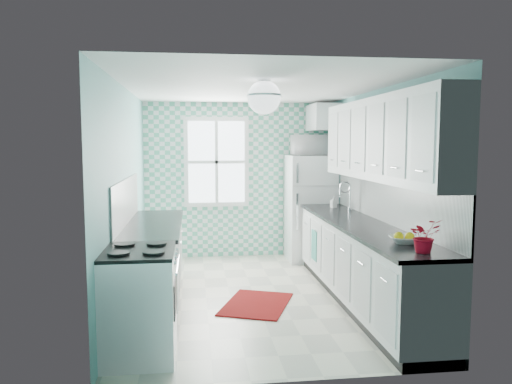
{
  "coord_description": "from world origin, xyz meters",
  "views": [
    {
      "loc": [
        -0.72,
        -5.87,
        1.87
      ],
      "look_at": [
        0.05,
        0.25,
        1.25
      ],
      "focal_mm": 35.0,
      "sensor_mm": 36.0,
      "label": 1
    }
  ],
  "objects": [
    {
      "name": "ceiling",
      "position": [
        0.0,
        0.0,
        2.51
      ],
      "size": [
        3.0,
        4.4,
        0.02
      ],
      "primitive_type": "cube",
      "color": "white",
      "rests_on": "wall_back"
    },
    {
      "name": "countertop_left",
      "position": [
        -1.19,
        -0.07,
        0.92
      ],
      "size": [
        0.63,
        2.15,
        0.04
      ],
      "primitive_type": "cube",
      "color": "black",
      "rests_on": "base_cabinets_left"
    },
    {
      "name": "countertop_right",
      "position": [
        1.19,
        -0.4,
        0.92
      ],
      "size": [
        0.63,
        3.6,
        0.04
      ],
      "primitive_type": "cube",
      "color": "black",
      "rests_on": "base_cabinets_right"
    },
    {
      "name": "floor",
      "position": [
        0.0,
        0.0,
        -0.01
      ],
      "size": [
        3.0,
        4.4,
        0.02
      ],
      "primitive_type": "cube",
      "color": "beige",
      "rests_on": "ground"
    },
    {
      "name": "accent_wall",
      "position": [
        0.0,
        2.19,
        1.25
      ],
      "size": [
        3.0,
        0.01,
        2.5
      ],
      "primitive_type": "cube",
      "color": "#55B795",
      "rests_on": "wall_back"
    },
    {
      "name": "window",
      "position": [
        -0.35,
        2.16,
        1.55
      ],
      "size": [
        1.04,
        0.05,
        1.44
      ],
      "color": "white",
      "rests_on": "wall_back"
    },
    {
      "name": "wall_right",
      "position": [
        1.51,
        0.0,
        1.25
      ],
      "size": [
        0.02,
        4.4,
        2.5
      ],
      "primitive_type": "cube",
      "color": "#6BB0AD",
      "rests_on": "floor"
    },
    {
      "name": "backsplash_left",
      "position": [
        -1.49,
        -0.07,
        1.2
      ],
      "size": [
        0.02,
        2.15,
        0.51
      ],
      "primitive_type": "cube",
      "color": "white",
      "rests_on": "wall_left"
    },
    {
      "name": "upper_cabinets_right",
      "position": [
        1.33,
        -0.6,
        1.9
      ],
      "size": [
        0.33,
        3.2,
        0.9
      ],
      "primitive_type": "cube",
      "color": "silver",
      "rests_on": "wall_right"
    },
    {
      "name": "sink",
      "position": [
        1.2,
        0.58,
        0.93
      ],
      "size": [
        0.47,
        0.39,
        0.53
      ],
      "rotation": [
        0.0,
        0.0,
        0.02
      ],
      "color": "silver",
      "rests_on": "countertop_right"
    },
    {
      "name": "stove",
      "position": [
        -1.2,
        -1.54,
        0.49
      ],
      "size": [
        0.62,
        0.77,
        0.93
      ],
      "rotation": [
        0.0,
        0.0,
        -0.07
      ],
      "color": "white",
      "rests_on": "floor"
    },
    {
      "name": "base_cabinets_left",
      "position": [
        -1.2,
        -0.07,
        0.45
      ],
      "size": [
        0.6,
        2.15,
        0.9
      ],
      "primitive_type": "cube",
      "color": "white",
      "rests_on": "floor"
    },
    {
      "name": "rug",
      "position": [
        -0.02,
        -0.32,
        0.01
      ],
      "size": [
        0.99,
        1.16,
        0.02
      ],
      "primitive_type": "cube",
      "rotation": [
        0.0,
        0.0,
        -0.37
      ],
      "color": "maroon",
      "rests_on": "floor"
    },
    {
      "name": "ceiling_light",
      "position": [
        0.0,
        -0.8,
        2.32
      ],
      "size": [
        0.34,
        0.34,
        0.35
      ],
      "color": "silver",
      "rests_on": "ceiling"
    },
    {
      "name": "wall_back",
      "position": [
        0.0,
        2.21,
        1.25
      ],
      "size": [
        3.0,
        0.02,
        2.5
      ],
      "primitive_type": "cube",
      "color": "#6BB0AD",
      "rests_on": "floor"
    },
    {
      "name": "microwave",
      "position": [
        1.11,
        1.78,
        1.82
      ],
      "size": [
        0.6,
        0.42,
        0.32
      ],
      "primitive_type": "imported",
      "rotation": [
        0.0,
        0.0,
        3.19
      ],
      "color": "silver",
      "rests_on": "fridge"
    },
    {
      "name": "fruit_bowl",
      "position": [
        1.2,
        -1.56,
        0.97
      ],
      "size": [
        0.31,
        0.31,
        0.07
      ],
      "primitive_type": "imported",
      "rotation": [
        0.0,
        0.0,
        -0.16
      ],
      "color": "white",
      "rests_on": "countertop_right"
    },
    {
      "name": "soap_bottle",
      "position": [
        1.25,
        0.96,
        1.02
      ],
      "size": [
        0.09,
        0.09,
        0.17
      ],
      "primitive_type": "imported",
      "rotation": [
        0.0,
        0.0,
        0.26
      ],
      "color": "#8EB2BD",
      "rests_on": "countertop_right"
    },
    {
      "name": "backsplash_right",
      "position": [
        1.49,
        -0.4,
        1.2
      ],
      "size": [
        0.02,
        3.6,
        0.51
      ],
      "primitive_type": "cube",
      "color": "white",
      "rests_on": "wall_right"
    },
    {
      "name": "potted_plant",
      "position": [
        1.2,
        -1.95,
        1.08
      ],
      "size": [
        0.3,
        0.27,
        0.29
      ],
      "primitive_type": "imported",
      "rotation": [
        0.0,
        0.0,
        0.19
      ],
      "color": "#A51B28",
      "rests_on": "countertop_right"
    },
    {
      "name": "wall_front",
      "position": [
        0.0,
        -2.21,
        1.25
      ],
      "size": [
        3.0,
        0.02,
        2.5
      ],
      "primitive_type": "cube",
      "color": "#6BB0AD",
      "rests_on": "floor"
    },
    {
      "name": "dish_towel",
      "position": [
        0.89,
        0.6,
        0.48
      ],
      "size": [
        0.05,
        0.27,
        0.4
      ],
      "primitive_type": "cube",
      "rotation": [
        0.0,
        0.0,
        0.1
      ],
      "color": "#5BA4A4",
      "rests_on": "base_cabinets_right"
    },
    {
      "name": "upper_cabinet_fridge",
      "position": [
        1.3,
        1.83,
        2.25
      ],
      "size": [
        0.4,
        0.74,
        0.4
      ],
      "primitive_type": "cube",
      "color": "silver",
      "rests_on": "wall_right"
    },
    {
      "name": "base_cabinets_right",
      "position": [
        1.2,
        -0.4,
        0.45
      ],
      "size": [
        0.6,
        3.6,
        0.9
      ],
      "primitive_type": "cube",
      "color": "white",
      "rests_on": "floor"
    },
    {
      "name": "wall_left",
      "position": [
        -1.51,
        0.0,
        1.25
      ],
      "size": [
        0.02,
        4.4,
        2.5
      ],
      "primitive_type": "cube",
      "color": "#6BB0AD",
      "rests_on": "floor"
    },
    {
      "name": "fridge",
      "position": [
        1.11,
        1.78,
        0.83
      ],
      "size": [
        0.72,
        0.72,
        1.66
      ],
      "rotation": [
        0.0,
        0.0,
        -0.03
      ],
      "color": "white",
      "rests_on": "floor"
    }
  ]
}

